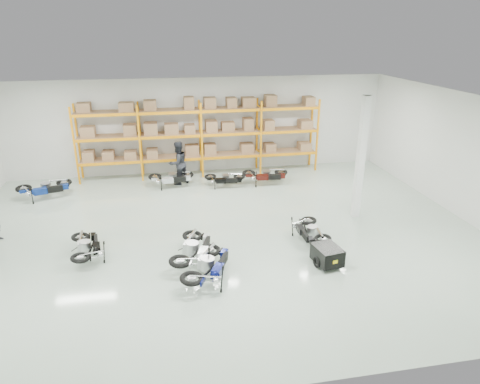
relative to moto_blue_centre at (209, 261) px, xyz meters
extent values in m
plane|color=#AABEAE|center=(0.71, 2.85, -0.58)|extent=(18.00, 18.00, 0.00)
plane|color=white|center=(0.71, 2.85, 3.92)|extent=(18.00, 18.00, 0.00)
plane|color=silver|center=(0.71, 9.85, 1.67)|extent=(18.00, 0.00, 18.00)
plane|color=silver|center=(0.71, -4.15, 1.67)|extent=(18.00, 0.00, 18.00)
plane|color=silver|center=(9.71, 2.85, 1.67)|extent=(0.00, 14.00, 14.00)
cube|color=orange|center=(-4.89, 8.85, 1.17)|extent=(0.08, 0.08, 3.50)
cube|color=orange|center=(-4.89, 9.75, 1.17)|extent=(0.08, 0.08, 3.50)
cube|color=orange|center=(-2.09, 8.85, 1.17)|extent=(0.08, 0.08, 3.50)
cube|color=orange|center=(-2.09, 9.75, 1.17)|extent=(0.08, 0.08, 3.50)
cube|color=orange|center=(0.71, 8.85, 1.17)|extent=(0.08, 0.08, 3.50)
cube|color=orange|center=(0.71, 9.75, 1.17)|extent=(0.08, 0.08, 3.50)
cube|color=orange|center=(3.51, 8.85, 1.17)|extent=(0.08, 0.08, 3.50)
cube|color=orange|center=(3.51, 9.75, 1.17)|extent=(0.08, 0.08, 3.50)
cube|color=orange|center=(6.31, 8.85, 1.17)|extent=(0.08, 0.08, 3.50)
cube|color=orange|center=(6.31, 9.75, 1.17)|extent=(0.08, 0.08, 3.50)
cube|color=orange|center=(-3.49, 8.85, 0.32)|extent=(2.70, 0.08, 0.12)
cube|color=orange|center=(-3.49, 9.75, 0.32)|extent=(2.70, 0.08, 0.12)
cube|color=#96744D|center=(-3.49, 9.30, 0.39)|extent=(2.68, 0.88, 0.02)
cube|color=#96744D|center=(-3.49, 9.30, 0.62)|extent=(2.40, 0.70, 0.44)
cube|color=orange|center=(-0.69, 8.85, 0.32)|extent=(2.70, 0.08, 0.12)
cube|color=orange|center=(-0.69, 9.75, 0.32)|extent=(2.70, 0.08, 0.12)
cube|color=#96744D|center=(-0.69, 9.30, 0.39)|extent=(2.68, 0.88, 0.02)
cube|color=#96744D|center=(-0.69, 9.30, 0.62)|extent=(2.40, 0.70, 0.44)
cube|color=orange|center=(2.11, 8.85, 0.32)|extent=(2.70, 0.08, 0.12)
cube|color=orange|center=(2.11, 9.75, 0.32)|extent=(2.70, 0.08, 0.12)
cube|color=#96744D|center=(2.11, 9.30, 0.39)|extent=(2.68, 0.88, 0.02)
cube|color=#96744D|center=(2.11, 9.30, 0.62)|extent=(2.40, 0.70, 0.44)
cube|color=orange|center=(4.91, 8.85, 0.32)|extent=(2.70, 0.08, 0.12)
cube|color=orange|center=(4.91, 9.75, 0.32)|extent=(2.70, 0.08, 0.12)
cube|color=#96744D|center=(4.91, 9.30, 0.39)|extent=(2.68, 0.88, 0.02)
cube|color=#96744D|center=(4.91, 9.30, 0.62)|extent=(2.40, 0.70, 0.44)
cube|color=orange|center=(-3.49, 8.85, 1.42)|extent=(2.70, 0.08, 0.12)
cube|color=orange|center=(-3.49, 9.75, 1.42)|extent=(2.70, 0.08, 0.12)
cube|color=#96744D|center=(-3.49, 9.30, 1.49)|extent=(2.68, 0.88, 0.02)
cube|color=#96744D|center=(-3.49, 9.30, 1.72)|extent=(2.40, 0.70, 0.44)
cube|color=orange|center=(-0.69, 8.85, 1.42)|extent=(2.70, 0.08, 0.12)
cube|color=orange|center=(-0.69, 9.75, 1.42)|extent=(2.70, 0.08, 0.12)
cube|color=#96744D|center=(-0.69, 9.30, 1.49)|extent=(2.68, 0.88, 0.02)
cube|color=#96744D|center=(-0.69, 9.30, 1.72)|extent=(2.40, 0.70, 0.44)
cube|color=orange|center=(2.11, 8.85, 1.42)|extent=(2.70, 0.08, 0.12)
cube|color=orange|center=(2.11, 9.75, 1.42)|extent=(2.70, 0.08, 0.12)
cube|color=#96744D|center=(2.11, 9.30, 1.49)|extent=(2.68, 0.88, 0.02)
cube|color=#96744D|center=(2.11, 9.30, 1.72)|extent=(2.40, 0.70, 0.44)
cube|color=orange|center=(4.91, 8.85, 1.42)|extent=(2.70, 0.08, 0.12)
cube|color=orange|center=(4.91, 9.75, 1.42)|extent=(2.70, 0.08, 0.12)
cube|color=#96744D|center=(4.91, 9.30, 1.49)|extent=(2.68, 0.88, 0.02)
cube|color=#96744D|center=(4.91, 9.30, 1.72)|extent=(2.40, 0.70, 0.44)
cube|color=orange|center=(-3.49, 8.85, 2.52)|extent=(2.70, 0.08, 0.12)
cube|color=orange|center=(-3.49, 9.75, 2.52)|extent=(2.70, 0.08, 0.12)
cube|color=#96744D|center=(-3.49, 9.30, 2.59)|extent=(2.68, 0.88, 0.02)
cube|color=#96744D|center=(-3.49, 9.30, 2.82)|extent=(2.40, 0.70, 0.44)
cube|color=orange|center=(-0.69, 8.85, 2.52)|extent=(2.70, 0.08, 0.12)
cube|color=orange|center=(-0.69, 9.75, 2.52)|extent=(2.70, 0.08, 0.12)
cube|color=#96744D|center=(-0.69, 9.30, 2.59)|extent=(2.68, 0.88, 0.02)
cube|color=#96744D|center=(-0.69, 9.30, 2.82)|extent=(2.40, 0.70, 0.44)
cube|color=orange|center=(2.11, 8.85, 2.52)|extent=(2.70, 0.08, 0.12)
cube|color=orange|center=(2.11, 9.75, 2.52)|extent=(2.70, 0.08, 0.12)
cube|color=#96744D|center=(2.11, 9.30, 2.59)|extent=(2.68, 0.88, 0.02)
cube|color=#96744D|center=(2.11, 9.30, 2.82)|extent=(2.40, 0.70, 0.44)
cube|color=orange|center=(4.91, 8.85, 2.52)|extent=(2.70, 0.08, 0.12)
cube|color=orange|center=(4.91, 9.75, 2.52)|extent=(2.70, 0.08, 0.12)
cube|color=#96744D|center=(4.91, 9.30, 2.59)|extent=(2.68, 0.88, 0.02)
cube|color=#96744D|center=(4.91, 9.30, 2.82)|extent=(2.40, 0.70, 0.44)
cube|color=white|center=(5.91, 3.35, 1.67)|extent=(0.25, 0.25, 4.50)
cube|color=black|center=(3.53, 0.11, -0.21)|extent=(0.83, 0.98, 0.51)
cube|color=yellow|center=(3.53, -0.34, -0.21)|extent=(0.15, 0.04, 0.10)
torus|color=black|center=(3.17, 0.11, -0.40)|extent=(0.07, 0.35, 0.35)
torus|color=black|center=(3.88, 0.11, -0.40)|extent=(0.07, 0.35, 0.35)
cylinder|color=black|center=(3.53, 0.71, -0.16)|extent=(0.18, 0.83, 0.04)
imported|color=#202228|center=(-0.46, 8.10, 0.40)|extent=(1.21, 1.15, 1.97)
camera|label=1|loc=(-1.04, -10.38, 6.12)|focal=32.00mm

